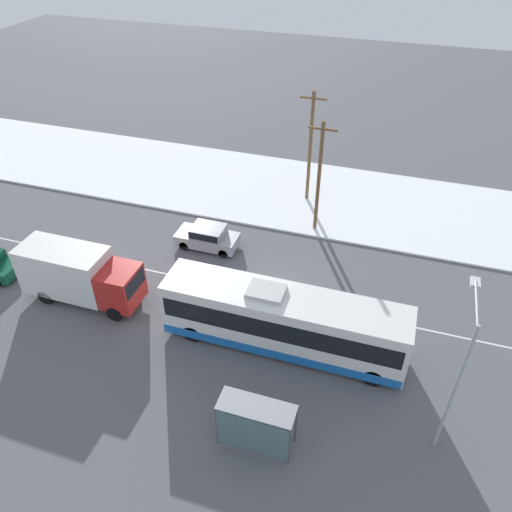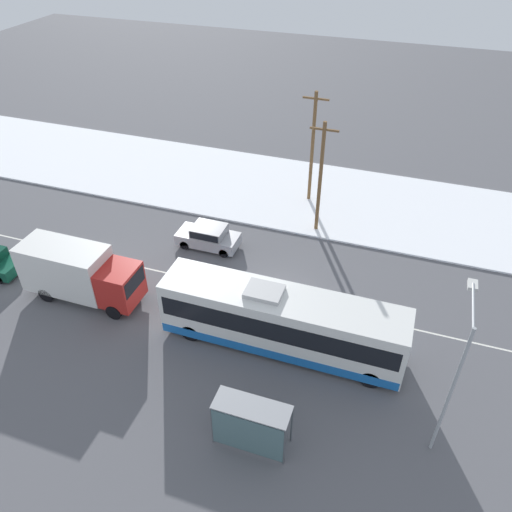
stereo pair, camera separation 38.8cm
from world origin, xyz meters
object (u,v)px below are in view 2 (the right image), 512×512
(streetlamp, at_px, (457,365))
(utility_pole_roadside, at_px, (320,177))
(city_bus, at_px, (281,321))
(pedestrian_at_stop, at_px, (257,406))
(box_truck, at_px, (79,272))
(utility_pole_snowlot, at_px, (312,147))
(bus_shelter, at_px, (250,423))
(sedan_car, at_px, (208,236))

(streetlamp, xyz_separation_m, utility_pole_roadside, (-8.46, 13.89, -0.51))
(city_bus, distance_m, pedestrian_at_stop, 4.73)
(utility_pole_roadside, bearing_deg, pedestrian_at_stop, -86.19)
(box_truck, distance_m, streetlamp, 19.92)
(utility_pole_roadside, distance_m, utility_pole_snowlot, 4.05)
(utility_pole_snowlot, bearing_deg, city_bus, -81.48)
(bus_shelter, xyz_separation_m, utility_pole_snowlot, (-2.66, 20.75, 2.61))
(utility_pole_roadside, relative_size, utility_pole_snowlot, 0.95)
(pedestrian_at_stop, distance_m, utility_pole_snowlot, 19.85)
(streetlamp, distance_m, utility_pole_roadside, 16.27)
(city_bus, height_order, box_truck, city_bus)
(sedan_car, relative_size, streetlamp, 0.56)
(bus_shelter, distance_m, utility_pole_roadside, 17.19)
(streetlamp, relative_size, utility_pole_roadside, 0.92)
(city_bus, distance_m, bus_shelter, 6.02)
(bus_shelter, relative_size, utility_pole_roadside, 0.41)
(sedan_car, relative_size, utility_pole_snowlot, 0.49)
(city_bus, height_order, utility_pole_snowlot, utility_pole_snowlot)
(pedestrian_at_stop, xyz_separation_m, bus_shelter, (0.16, -1.33, 0.65))
(city_bus, xyz_separation_m, bus_shelter, (0.45, -6.01, -0.04))
(bus_shelter, bearing_deg, utility_pole_snowlot, 97.30)
(box_truck, distance_m, bus_shelter, 13.63)
(pedestrian_at_stop, bearing_deg, streetlamp, 13.32)
(streetlamp, bearing_deg, bus_shelter, -156.98)
(utility_pole_snowlot, bearing_deg, streetlamp, -60.68)
(city_bus, bearing_deg, streetlamp, -20.74)
(pedestrian_at_stop, xyz_separation_m, utility_pole_snowlot, (-2.50, 19.42, 3.26))
(utility_pole_snowlot, bearing_deg, pedestrian_at_stop, -82.66)
(city_bus, distance_m, utility_pole_snowlot, 15.13)
(sedan_car, height_order, bus_shelter, bus_shelter)
(city_bus, height_order, bus_shelter, city_bus)
(bus_shelter, bearing_deg, sedan_car, 119.94)
(sedan_car, bearing_deg, streetlamp, 146.38)
(pedestrian_at_stop, height_order, bus_shelter, bus_shelter)
(box_truck, relative_size, sedan_car, 1.70)
(bus_shelter, relative_size, utility_pole_snowlot, 0.39)
(streetlamp, bearing_deg, box_truck, 171.60)
(sedan_car, height_order, pedestrian_at_stop, pedestrian_at_stop)
(box_truck, distance_m, sedan_car, 8.46)
(city_bus, relative_size, utility_pole_snowlot, 1.49)
(streetlamp, xyz_separation_m, utility_pole_snowlot, (-9.92, 17.66, -0.29))
(box_truck, height_order, utility_pole_roadside, utility_pole_roadside)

